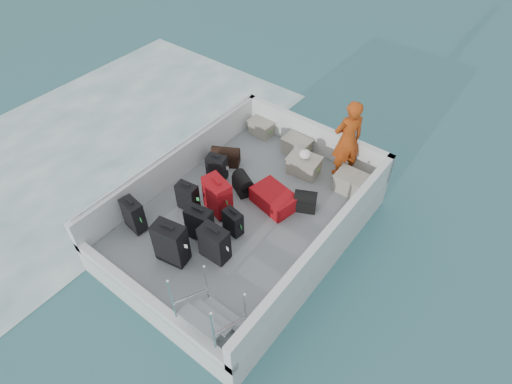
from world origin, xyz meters
TOP-DOWN VIEW (x-y plane):
  - ground at (0.00, 0.00)m, footprint 160.00×160.00m
  - wake_foam at (-4.80, 0.00)m, footprint 10.00×10.00m
  - ferry_hull at (0.00, 0.00)m, footprint 3.60×5.00m
  - deck at (0.00, 0.00)m, footprint 3.30×4.70m
  - deck_fittings at (0.35, -0.32)m, footprint 3.60×5.00m
  - suitcase_0 at (-1.35, -1.49)m, footprint 0.45×0.30m
  - suitcase_1 at (-0.92, -0.54)m, footprint 0.42×0.28m
  - suitcase_2 at (-1.05, 0.43)m, footprint 0.44×0.34m
  - suitcase_3 at (-0.30, -1.57)m, footprint 0.59×0.41m
  - suitcase_4 at (-0.26, -0.92)m, footprint 0.50×0.34m
  - suitcase_5 at (-0.44, -0.24)m, footprint 0.62×0.46m
  - suitcase_6 at (0.24, -1.09)m, footprint 0.51×0.31m
  - suitcase_7 at (0.13, -0.48)m, footprint 0.39×0.26m
  - suitcase_8 at (0.31, 0.53)m, footprint 0.94×0.71m
  - duffel_0 at (-1.22, 0.89)m, footprint 0.66×0.56m
  - duffel_1 at (-0.40, 0.47)m, footprint 0.53×0.47m
  - duffel_2 at (0.83, 0.82)m, footprint 0.51×0.46m
  - crate_0 at (-1.26, 2.20)m, footprint 0.55×0.40m
  - crate_1 at (-0.23, 2.12)m, footprint 0.57×0.39m
  - crate_2 at (0.25, 1.67)m, footprint 0.66×0.49m
  - crate_3 at (1.30, 1.79)m, footprint 0.63×0.44m
  - yellow_bag at (1.00, 2.00)m, footprint 0.28×0.26m
  - white_bag at (0.25, 1.67)m, footprint 0.24×0.24m
  - passenger at (0.89, 2.15)m, footprint 0.70×0.76m

SIDE VIEW (x-z plane):
  - ground at x=0.00m, z-range 0.00..0.00m
  - wake_foam at x=-4.80m, z-range 0.00..0.00m
  - ferry_hull at x=0.00m, z-range 0.00..0.60m
  - deck at x=0.00m, z-range 0.60..0.62m
  - yellow_bag at x=1.00m, z-range 0.62..0.84m
  - crate_0 at x=-1.26m, z-range 0.62..0.94m
  - duffel_0 at x=-1.22m, z-range 0.62..0.94m
  - duffel_1 at x=-0.40m, z-range 0.62..0.94m
  - duffel_2 at x=0.83m, z-range 0.62..0.94m
  - suitcase_8 at x=0.31m, z-range 0.62..0.95m
  - crate_1 at x=-0.23m, z-range 0.62..0.96m
  - crate_3 at x=1.30m, z-range 0.62..0.99m
  - crate_2 at x=0.25m, z-range 0.62..0.99m
  - suitcase_7 at x=0.13m, z-range 0.62..1.13m
  - suitcase_2 at x=-1.05m, z-range 0.62..1.19m
  - suitcase_1 at x=-0.92m, z-range 0.62..1.22m
  - suitcase_0 at x=-1.35m, z-range 0.62..1.28m
  - suitcase_4 at x=-0.26m, z-range 0.62..1.29m
  - suitcase_6 at x=0.24m, z-range 0.62..1.31m
  - deck_fittings at x=0.35m, z-range 0.54..1.44m
  - suitcase_5 at x=-0.44m, z-range 0.62..1.37m
  - suitcase_3 at x=-0.30m, z-range 0.62..1.44m
  - white_bag at x=0.25m, z-range 0.99..1.17m
  - passenger at x=0.89m, z-range 0.62..2.36m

